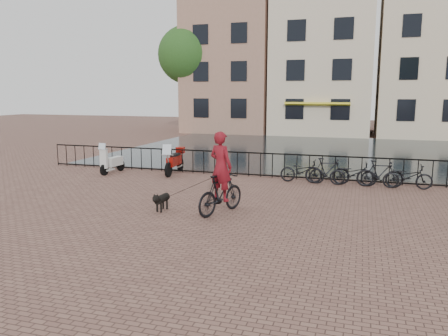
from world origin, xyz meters
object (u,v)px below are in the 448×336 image
(dog, at_px, (162,201))
(motorcycle, at_px, (174,158))
(scooter, at_px, (112,157))
(cyclist, at_px, (221,178))

(dog, xyz_separation_m, motorcycle, (-2.09, 5.61, 0.41))
(motorcycle, relative_size, scooter, 1.29)
(cyclist, xyz_separation_m, motorcycle, (-3.85, 5.38, -0.36))
(dog, xyz_separation_m, scooter, (-4.75, 4.98, 0.42))
(dog, distance_m, scooter, 6.90)
(cyclist, height_order, dog, cyclist)
(cyclist, xyz_separation_m, scooter, (-6.51, 4.75, -0.35))
(cyclist, distance_m, scooter, 8.07)
(cyclist, distance_m, motorcycle, 6.62)
(dog, height_order, scooter, scooter)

